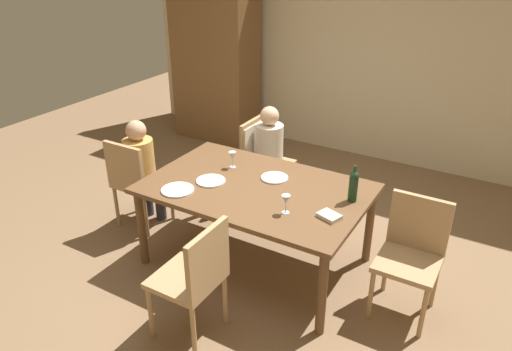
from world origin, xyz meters
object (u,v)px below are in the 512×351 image
at_px(wine_glass_centre, 286,200).
at_px(dinner_plate_host, 211,181).
at_px(person_woman_host, 142,165).
at_px(wine_bottle_tall_green, 353,185).
at_px(armoire_cabinet, 215,60).
at_px(dinner_plate_guest_left, 275,178).
at_px(person_man_bearded, 271,150).
at_px(chair_right_end, 412,249).
at_px(chair_near, 196,274).
at_px(wine_glass_near_left, 232,156).
at_px(chair_left_end, 135,178).
at_px(dining_table, 256,194).
at_px(chair_far_left, 259,151).
at_px(dinner_plate_guest_right, 178,190).

bearing_deg(wine_glass_centre, dinner_plate_host, 170.10).
bearing_deg(person_woman_host, wine_glass_centre, -9.37).
distance_m(wine_bottle_tall_green, wine_glass_centre, 0.56).
height_order(armoire_cabinet, dinner_plate_guest_left, armoire_cabinet).
bearing_deg(person_man_bearded, chair_right_end, 62.33).
bearing_deg(chair_near, wine_glass_near_left, 21.10).
relative_size(chair_left_end, wine_bottle_tall_green, 3.05).
distance_m(armoire_cabinet, dining_table, 3.11).
bearing_deg(chair_left_end, dinner_plate_host, -1.94).
xyz_separation_m(armoire_cabinet, person_man_bearded, (1.63, -1.37, -0.46)).
bearing_deg(dinner_plate_guest_left, wine_bottle_tall_green, -2.63).
xyz_separation_m(person_man_bearded, wine_glass_centre, (0.79, -1.22, 0.22)).
relative_size(dining_table, dinner_plate_guest_left, 7.79).
height_order(wine_glass_centre, dinner_plate_guest_left, wine_glass_centre).
relative_size(chair_near, wine_bottle_tall_green, 3.05).
bearing_deg(chair_far_left, person_man_bearded, 90.00).
xyz_separation_m(armoire_cabinet, wine_bottle_tall_green, (2.78, -2.16, -0.21)).
distance_m(wine_glass_near_left, dinner_plate_guest_right, 0.62).
relative_size(chair_near, person_man_bearded, 0.84).
bearing_deg(dinner_plate_guest_left, armoire_cabinet, 134.22).
bearing_deg(wine_glass_centre, person_woman_host, 170.63).
height_order(person_woman_host, dinner_plate_guest_right, person_woman_host).
height_order(chair_near, chair_right_end, same).
height_order(person_woman_host, wine_glass_near_left, person_woman_host).
bearing_deg(wine_glass_centre, person_man_bearded, 122.91).
relative_size(armoire_cabinet, chair_near, 2.37).
height_order(wine_bottle_tall_green, dinner_plate_guest_right, wine_bottle_tall_green).
distance_m(chair_right_end, dinner_plate_host, 1.69).
distance_m(person_man_bearded, wine_bottle_tall_green, 1.42).
xyz_separation_m(dining_table, chair_near, (0.09, -0.96, -0.15)).
xyz_separation_m(chair_right_end, dinner_plate_guest_left, (-1.22, 0.12, 0.23)).
bearing_deg(person_man_bearded, dinner_plate_guest_right, -5.43).
relative_size(chair_far_left, person_man_bearded, 0.84).
distance_m(person_woman_host, wine_glass_near_left, 0.97).
height_order(person_man_bearded, dinner_plate_host, person_man_bearded).
relative_size(chair_far_left, wine_glass_near_left, 6.17).
distance_m(wine_glass_near_left, dinner_plate_guest_left, 0.44).
relative_size(person_woman_host, wine_glass_near_left, 7.31).
height_order(wine_glass_near_left, dinner_plate_guest_right, wine_glass_near_left).
bearing_deg(chair_right_end, dining_table, 3.87).
relative_size(chair_left_end, chair_far_left, 1.00).
bearing_deg(dinner_plate_guest_left, dining_table, -107.39).
relative_size(chair_far_left, dinner_plate_guest_left, 3.94).
bearing_deg(wine_glass_near_left, wine_bottle_tall_green, -2.02).
height_order(chair_far_left, wine_bottle_tall_green, wine_bottle_tall_green).
relative_size(chair_far_left, person_woman_host, 0.85).
relative_size(armoire_cabinet, dinner_plate_guest_left, 9.35).
height_order(chair_right_end, wine_bottle_tall_green, wine_bottle_tall_green).
distance_m(person_woman_host, wine_bottle_tall_green, 2.08).
xyz_separation_m(dining_table, wine_bottle_tall_green, (0.77, 0.17, 0.21)).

